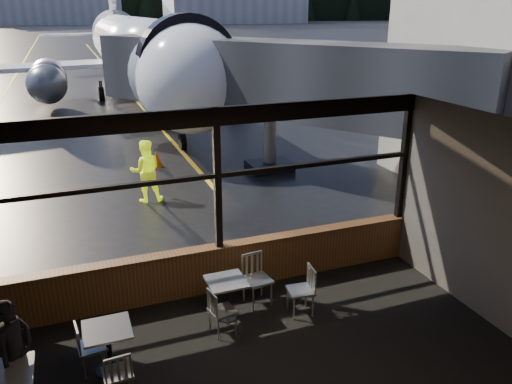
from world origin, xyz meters
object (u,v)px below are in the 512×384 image
chair_near_e (300,291)px  chair_mid_w (92,347)px  cafe_table_mid (109,350)px  cone_nose (157,159)px  chair_near_n (257,280)px  passenger (16,355)px  chair_near_w (223,311)px  airliner (134,6)px  jet_bridge (281,108)px  chair_mid_s (117,373)px  cafe_table_near (227,299)px  ground_crew (146,171)px

chair_near_e → chair_mid_w: (-3.49, -0.26, -0.03)m
cafe_table_mid → cone_nose: cafe_table_mid is taller
cafe_table_mid → chair_near_n: 2.83m
chair_near_n → passenger: 4.03m
chair_near_w → cone_nose: bearing=166.7°
airliner → chair_near_n: 23.03m
airliner → cafe_table_mid: size_ratio=46.09×
jet_bridge → chair_near_w: jet_bridge is taller
chair_mid_s → cone_nose: size_ratio=1.53×
jet_bridge → cafe_table_near: bearing=-120.4°
chair_near_w → jet_bridge: bearing=140.5°
chair_mid_s → chair_mid_w: size_ratio=0.98×
cafe_table_near → passenger: size_ratio=0.44×
airliner → chair_mid_s: bearing=-98.4°
chair_mid_s → chair_near_e: bearing=12.2°
cone_nose → ground_crew: bearing=-104.6°
chair_near_w → chair_mid_w: size_ratio=1.00×
ground_crew → chair_mid_s: bearing=82.9°
chair_near_n → cafe_table_mid: bearing=11.4°
chair_near_n → cone_nose: chair_near_n is taller
ground_crew → chair_mid_w: bearing=79.4°
cafe_table_mid → chair_near_w: (1.82, 0.31, 0.04)m
chair_near_e → cone_nose: size_ratio=1.68×
chair_near_n → cone_nose: size_ratio=1.79×
chair_near_n → passenger: bearing=9.7°
jet_bridge → cafe_table_mid: 9.38m
jet_bridge → cone_nose: jet_bridge is taller
chair_near_w → chair_mid_s: size_ratio=1.01×
airliner → chair_mid_w: bearing=-99.4°
chair_mid_s → ground_crew: ground_crew is taller
airliner → cone_nose: airliner is taller
chair_near_e → chair_mid_s: (-3.21, -0.96, -0.04)m
jet_bridge → chair_mid_w: 9.44m
airliner → passenger: bearing=-101.4°
airliner → jet_bridge: 16.64m
cafe_table_near → chair_mid_w: 2.34m
airliner → cafe_table_mid: airliner is taller
cafe_table_mid → ground_crew: (1.66, 6.88, 0.50)m
jet_bridge → cafe_table_mid: jet_bridge is taller
chair_near_n → chair_mid_s: chair_near_n is taller
airliner → chair_near_e: size_ratio=38.23×
cafe_table_mid → chair_mid_s: chair_mid_s is taller
jet_bridge → passenger: size_ratio=6.48×
airliner → cone_nose: size_ratio=64.32×
jet_bridge → cafe_table_mid: bearing=-129.0°
chair_near_n → chair_mid_s: 3.03m
cafe_table_mid → ground_crew: bearing=76.5°
chair_near_e → chair_mid_w: size_ratio=1.08×
jet_bridge → chair_near_w: size_ratio=12.76×
jet_bridge → cafe_table_near: jet_bridge is taller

